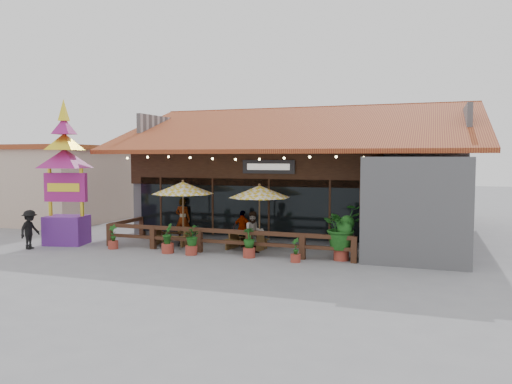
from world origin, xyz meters
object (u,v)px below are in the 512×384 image
at_px(picnic_table_left, 172,233).
at_px(pedestrian, 30,230).
at_px(picnic_table_right, 246,238).
at_px(thai_sign_tower, 65,162).
at_px(umbrella_right, 259,192).
at_px(tropical_plant, 342,228).
at_px(umbrella_left, 183,188).

bearing_deg(picnic_table_left, pedestrian, -150.38).
height_order(picnic_table_right, thai_sign_tower, thai_sign_tower).
height_order(umbrella_right, tropical_plant, umbrella_right).
bearing_deg(pedestrian, umbrella_right, -75.91).
bearing_deg(picnic_table_right, pedestrian, -161.32).
distance_m(umbrella_right, pedestrian, 9.09).
distance_m(picnic_table_left, tropical_plant, 7.15).
height_order(picnic_table_right, tropical_plant, tropical_plant).
relative_size(picnic_table_left, picnic_table_right, 0.99).
xyz_separation_m(tropical_plant, pedestrian, (-11.85, -1.92, -0.36)).
xyz_separation_m(umbrella_left, picnic_table_right, (2.73, 0.02, -1.88)).
distance_m(picnic_table_right, pedestrian, 8.47).
xyz_separation_m(picnic_table_left, picnic_table_right, (3.24, -0.00, -0.03)).
relative_size(picnic_table_right, thai_sign_tower, 0.26).
distance_m(umbrella_left, picnic_table_left, 1.93).
bearing_deg(umbrella_right, picnic_table_left, -176.22).
relative_size(umbrella_left, pedestrian, 1.97).
xyz_separation_m(picnic_table_right, thai_sign_tower, (-7.39, -1.36, 2.92)).
height_order(umbrella_left, picnic_table_left, umbrella_left).
bearing_deg(umbrella_left, thai_sign_tower, -163.92).
bearing_deg(umbrella_right, pedestrian, -160.75).
xyz_separation_m(umbrella_right, pedestrian, (-8.47, -2.96, -1.47)).
relative_size(picnic_table_right, pedestrian, 1.07).
height_order(picnic_table_left, pedestrian, pedestrian).
bearing_deg(pedestrian, tropical_plant, -85.97).
bearing_deg(picnic_table_left, picnic_table_right, -0.04).
height_order(thai_sign_tower, tropical_plant, thai_sign_tower).
bearing_deg(tropical_plant, picnic_table_left, 173.57).
distance_m(umbrella_right, thai_sign_tower, 8.08).
relative_size(umbrella_left, picnic_table_right, 1.84).
relative_size(picnic_table_right, tropical_plant, 0.83).
bearing_deg(thai_sign_tower, tropical_plant, 2.89).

